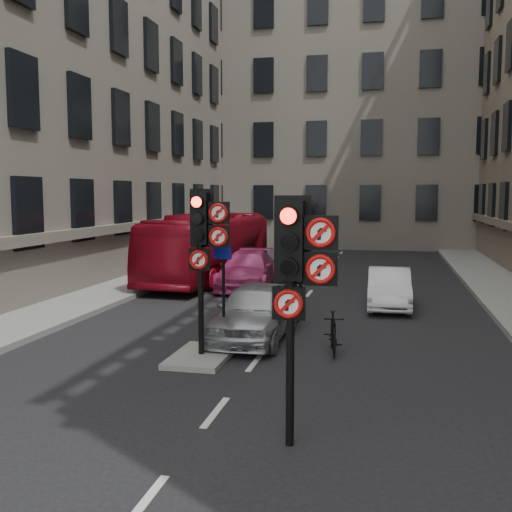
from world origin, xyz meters
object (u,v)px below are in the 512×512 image
at_px(car_silver, 255,311).
at_px(car_pink, 247,270).
at_px(info_sign, 223,281).
at_px(bus_red, 209,247).
at_px(motorcyclist, 291,287).
at_px(signal_far, 204,236).
at_px(motorcycle, 333,333).
at_px(car_white, 389,288).
at_px(signal_near, 297,267).

xyz_separation_m(car_silver, car_pink, (-2.03, 7.78, -0.02)).
bearing_deg(info_sign, car_silver, 69.78).
distance_m(bus_red, motorcyclist, 8.63).
height_order(car_silver, motorcyclist, motorcyclist).
xyz_separation_m(car_pink, motorcyclist, (2.57, -5.56, 0.29)).
relative_size(signal_far, car_pink, 0.76).
relative_size(car_pink, motorcycle, 3.09).
height_order(signal_far, bus_red, signal_far).
bearing_deg(motorcycle, car_white, 69.95).
bearing_deg(signal_near, motorcyclist, 99.61).
height_order(car_white, bus_red, bus_red).
height_order(car_silver, car_white, car_silver).
distance_m(signal_far, info_sign, 1.32).
bearing_deg(car_silver, car_pink, 105.91).
relative_size(signal_near, motorcycle, 2.34).
height_order(signal_near, car_pink, signal_near).
height_order(motorcyclist, info_sign, info_sign).
bearing_deg(bus_red, info_sign, -67.73).
bearing_deg(info_sign, motorcyclist, 73.61).
relative_size(signal_near, motorcyclist, 1.83).
bearing_deg(motorcycle, signal_near, -98.92).
distance_m(car_pink, bus_red, 2.75).
xyz_separation_m(car_pink, bus_red, (-2.02, 1.74, 0.69)).
height_order(car_silver, bus_red, bus_red).
bearing_deg(car_white, car_pink, 151.03).
bearing_deg(car_pink, motorcyclist, -69.61).
bearing_deg(car_silver, signal_far, -107.18).
bearing_deg(info_sign, signal_near, -63.76).
bearing_deg(signal_far, car_silver, 71.56).
xyz_separation_m(signal_far, bus_red, (-3.39, 11.52, -1.33)).
relative_size(signal_far, bus_red, 0.36).
bearing_deg(info_sign, bus_red, 107.97).
relative_size(car_white, motorcyclist, 1.90).
bearing_deg(bus_red, motorcycle, -55.96).
relative_size(signal_near, car_silver, 0.87).
height_order(signal_far, motorcycle, signal_far).
bearing_deg(car_pink, bus_red, 134.97).
relative_size(car_white, car_pink, 0.79).
bearing_deg(car_silver, car_white, 58.22).
bearing_deg(bus_red, motorcyclist, -54.00).
bearing_deg(motorcyclist, motorcycle, 128.65).
height_order(car_pink, bus_red, bus_red).
height_order(motorcycle, motorcyclist, motorcyclist).
bearing_deg(motorcyclist, car_white, -121.02).
height_order(signal_far, car_pink, signal_far).
xyz_separation_m(signal_near, motorcyclist, (-1.39, 8.23, -1.60)).
bearing_deg(motorcyclist, signal_near, 112.96).
height_order(car_white, car_pink, car_pink).
bearing_deg(car_pink, signal_far, -86.49).
height_order(bus_red, motorcycle, bus_red).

